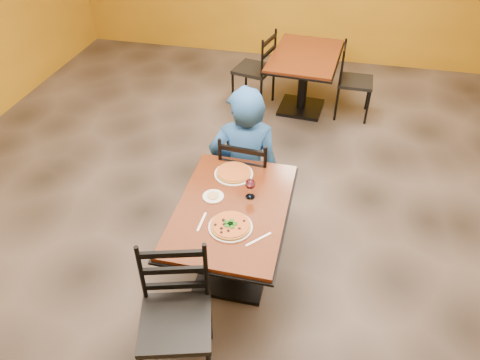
% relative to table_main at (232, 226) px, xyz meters
% --- Properties ---
extents(floor, '(7.00, 8.00, 0.01)m').
position_rel_table_main_xyz_m(floor, '(0.00, 0.50, -0.56)').
color(floor, black).
rests_on(floor, ground).
extents(table_main, '(0.83, 1.23, 0.75)m').
position_rel_table_main_xyz_m(table_main, '(0.00, 0.00, 0.00)').
color(table_main, '#662910').
rests_on(table_main, floor).
extents(table_second, '(0.89, 1.26, 0.75)m').
position_rel_table_main_xyz_m(table_second, '(0.22, 2.87, -0.00)').
color(table_second, '#662910').
rests_on(table_second, floor).
extents(chair_main_near, '(0.55, 0.55, 0.99)m').
position_rel_table_main_xyz_m(chair_main_near, '(-0.16, -0.87, -0.06)').
color(chair_main_near, black).
rests_on(chair_main_near, floor).
extents(chair_main_far, '(0.46, 0.46, 0.95)m').
position_rel_table_main_xyz_m(chair_main_far, '(-0.03, 0.74, -0.08)').
color(chair_main_far, black).
rests_on(chair_main_far, floor).
extents(chair_second_left, '(0.53, 0.53, 0.97)m').
position_rel_table_main_xyz_m(chair_second_left, '(-0.42, 2.87, -0.07)').
color(chair_second_left, black).
rests_on(chair_second_left, floor).
extents(chair_second_right, '(0.42, 0.42, 0.91)m').
position_rel_table_main_xyz_m(chair_second_right, '(0.85, 2.87, -0.10)').
color(chair_second_right, black).
rests_on(chair_second_right, floor).
extents(diner, '(0.72, 0.56, 1.31)m').
position_rel_table_main_xyz_m(diner, '(-0.09, 0.82, 0.10)').
color(diner, '#1B5298').
rests_on(diner, floor).
extents(plate_main, '(0.31, 0.31, 0.01)m').
position_rel_table_main_xyz_m(plate_main, '(0.04, -0.21, 0.20)').
color(plate_main, white).
rests_on(plate_main, table_main).
extents(pizza_main, '(0.28, 0.28, 0.02)m').
position_rel_table_main_xyz_m(pizza_main, '(0.04, -0.21, 0.21)').
color(pizza_main, '#9C1D0B').
rests_on(pizza_main, plate_main).
extents(plate_far, '(0.31, 0.31, 0.01)m').
position_rel_table_main_xyz_m(plate_far, '(-0.08, 0.38, 0.20)').
color(plate_far, white).
rests_on(plate_far, table_main).
extents(pizza_far, '(0.28, 0.28, 0.02)m').
position_rel_table_main_xyz_m(pizza_far, '(-0.08, 0.38, 0.21)').
color(pizza_far, orange).
rests_on(pizza_far, plate_far).
extents(side_plate, '(0.16, 0.16, 0.01)m').
position_rel_table_main_xyz_m(side_plate, '(-0.16, 0.08, 0.20)').
color(side_plate, white).
rests_on(side_plate, table_main).
extents(dip, '(0.09, 0.09, 0.01)m').
position_rel_table_main_xyz_m(dip, '(-0.16, 0.08, 0.21)').
color(dip, tan).
rests_on(dip, side_plate).
extents(wine_glass, '(0.08, 0.08, 0.18)m').
position_rel_table_main_xyz_m(wine_glass, '(0.11, 0.14, 0.28)').
color(wine_glass, white).
rests_on(wine_glass, table_main).
extents(fork, '(0.02, 0.19, 0.00)m').
position_rel_table_main_xyz_m(fork, '(-0.17, -0.20, 0.20)').
color(fork, silver).
rests_on(fork, table_main).
extents(knife, '(0.15, 0.16, 0.00)m').
position_rel_table_main_xyz_m(knife, '(0.25, -0.28, 0.20)').
color(knife, silver).
rests_on(knife, table_main).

